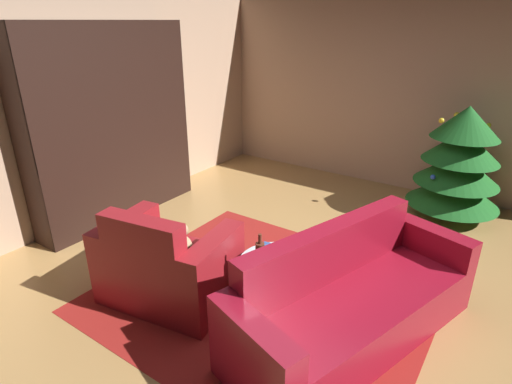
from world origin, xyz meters
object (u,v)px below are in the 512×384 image
armchair_red (167,267)px  couch_red (350,303)px  bottle_on_table (259,255)px  book_stack_on_table (272,255)px  decorated_tree (459,163)px  coffee_table (280,268)px  bookshelf_unit (123,123)px

armchair_red → couch_red: (1.43, 0.45, -0.03)m
armchair_red → couch_red: 1.50m
armchair_red → bottle_on_table: (0.77, 0.23, 0.27)m
book_stack_on_table → decorated_tree: size_ratio=0.17×
coffee_table → bottle_on_table: 0.24m
coffee_table → book_stack_on_table: 0.13m
bookshelf_unit → couch_red: bookshelf_unit is taller
bottle_on_table → decorated_tree: bearing=72.9°
coffee_table → bottle_on_table: (-0.09, -0.16, 0.16)m
armchair_red → bookshelf_unit: bearing=148.7°
couch_red → bottle_on_table: 0.75m
armchair_red → decorated_tree: decorated_tree is taller
armchair_red → coffee_table: armchair_red is taller
armchair_red → couch_red: bearing=17.4°
book_stack_on_table → decorated_tree: decorated_tree is taller
bookshelf_unit → armchair_red: size_ratio=1.91×
bookshelf_unit → book_stack_on_table: 2.61m
coffee_table → decorated_tree: bearing=73.7°
coffee_table → book_stack_on_table: (-0.05, -0.03, 0.11)m
book_stack_on_table → coffee_table: bearing=30.3°
armchair_red → couch_red: armchair_red is taller
bookshelf_unit → bottle_on_table: 2.60m
coffee_table → armchair_red: bearing=-156.0°
coffee_table → book_stack_on_table: book_stack_on_table is taller
couch_red → bookshelf_unit: bearing=169.8°
couch_red → coffee_table: (-0.57, -0.07, 0.13)m
couch_red → decorated_tree: decorated_tree is taller
armchair_red → book_stack_on_table: bearing=23.5°
coffee_table → decorated_tree: decorated_tree is taller
bookshelf_unit → armchair_red: bearing=-31.3°
bookshelf_unit → coffee_table: size_ratio=3.37×
couch_red → book_stack_on_table: couch_red is taller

